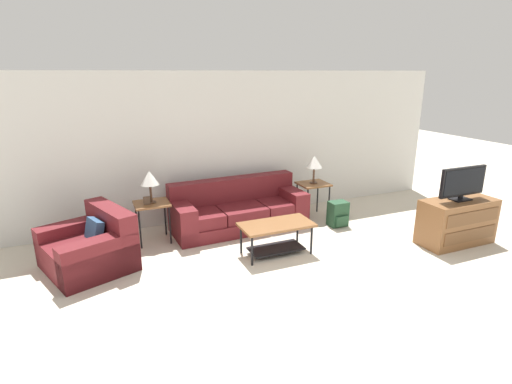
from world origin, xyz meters
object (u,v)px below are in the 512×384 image
tv_console (457,222)px  backpack (338,214)px  armchair (91,248)px  television (463,183)px  table_lamp_right (314,162)px  couch (238,211)px  side_table_left (152,207)px  side_table_right (313,187)px  table_lamp_left (150,179)px  coffee_table (276,232)px

tv_console → backpack: bearing=133.7°
armchair → television: (5.26, -1.35, 0.70)m
table_lamp_right → couch: bearing=178.6°
side_table_left → side_table_right: size_ratio=1.00×
table_lamp_left → table_lamp_right: size_ratio=1.00×
coffee_table → side_table_right: side_table_right is taller
table_lamp_right → tv_console: bearing=-52.8°
armchair → tv_console: armchair is taller
table_lamp_right → side_table_left: bearing=-180.0°
side_table_right → television: television is taller
side_table_right → tv_console: (1.44, -1.90, -0.22)m
table_lamp_left → television: bearing=-23.7°
armchair → table_lamp_right: size_ratio=2.77×
couch → tv_console: (2.89, -1.94, 0.06)m
armchair → side_table_right: bearing=8.3°
couch → side_table_right: size_ratio=3.59×
armchair → side_table_left: bearing=30.8°
table_lamp_left → tv_console: (4.33, -1.90, -0.67)m
side_table_right → backpack: side_table_right is taller
television → backpack: bearing=133.7°
side_table_right → side_table_left: bearing=180.0°
armchair → television: bearing=-14.4°
table_lamp_right → armchair: bearing=-171.7°
coffee_table → television: 2.92m
couch → coffee_table: bearing=-83.3°
couch → armchair: couch is taller
couch → armchair: bearing=-166.0°
backpack → television: bearing=-46.3°
side_table_left → tv_console: bearing=-23.7°
couch → backpack: 1.73m
coffee_table → table_lamp_left: 2.08m
side_table_left → table_lamp_right: (2.89, 0.00, 0.46)m
side_table_left → backpack: size_ratio=1.47×
television → tv_console: bearing=-90.0°
side_table_right → table_lamp_right: bearing=76.0°
side_table_right → backpack: bearing=-73.3°
couch → television: size_ratio=2.68×
tv_console → television: bearing=90.0°
tv_console → table_lamp_right: bearing=127.2°
armchair → backpack: bearing=-0.3°
table_lamp_right → side_table_right: bearing=-104.0°
side_table_left → backpack: side_table_left is taller
table_lamp_left → television: size_ratio=0.59×
coffee_table → table_lamp_left: (-1.58, 1.16, 0.68)m
side_table_left → table_lamp_right: bearing=0.0°
side_table_right → television: (1.44, -1.90, 0.41)m
armchair → tv_console: bearing=-14.4°
tv_console → table_lamp_left: bearing=156.3°
couch → tv_console: couch is taller
side_table_right → table_lamp_left: (-2.89, 0.00, 0.46)m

